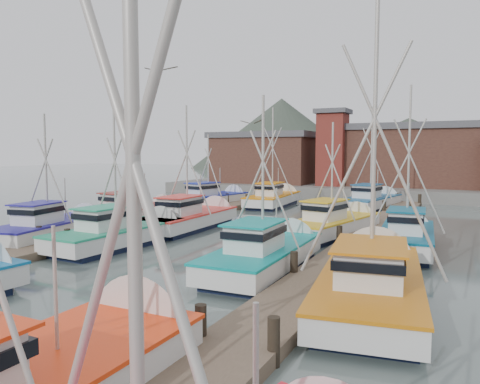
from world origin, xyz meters
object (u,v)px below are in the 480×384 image
at_px(boat_4, 126,233).
at_px(boat_8, 193,218).
at_px(boat_12, 275,198).
at_px(lookout_tower, 332,147).

bearing_deg(boat_4, boat_8, 90.33).
relative_size(boat_4, boat_12, 0.91).
relative_size(boat_8, boat_12, 0.94).
bearing_deg(boat_4, lookout_tower, 87.97).
distance_m(lookout_tower, boat_8, 26.41).
bearing_deg(lookout_tower, boat_8, -95.10).
distance_m(boat_8, boat_12, 14.30).
height_order(lookout_tower, boat_12, lookout_tower).
xyz_separation_m(lookout_tower, boat_12, (-2.27, -11.55, -4.87)).
bearing_deg(boat_4, boat_12, 91.72).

